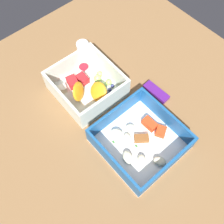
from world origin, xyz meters
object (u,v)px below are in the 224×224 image
object	(u,v)px
candy_bar	(156,92)
fruit_bowl	(87,86)
paper_cup_liner	(83,46)
pasta_container	(140,141)

from	to	relation	value
candy_bar	fruit_bowl	bearing A→B (deg)	-133.61
candy_bar	paper_cup_liner	world-z (taller)	paper_cup_liner
paper_cup_liner	pasta_container	bearing A→B (deg)	-14.42
pasta_container	fruit_bowl	bearing A→B (deg)	-179.86
pasta_container	candy_bar	world-z (taller)	pasta_container
pasta_container	paper_cup_liner	bearing A→B (deg)	165.95
pasta_container	candy_bar	size ratio (longest dim) A/B	2.47
fruit_bowl	candy_bar	bearing A→B (deg)	46.39
candy_bar	pasta_container	bearing A→B (deg)	-60.90
candy_bar	paper_cup_liner	bearing A→B (deg)	-168.80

